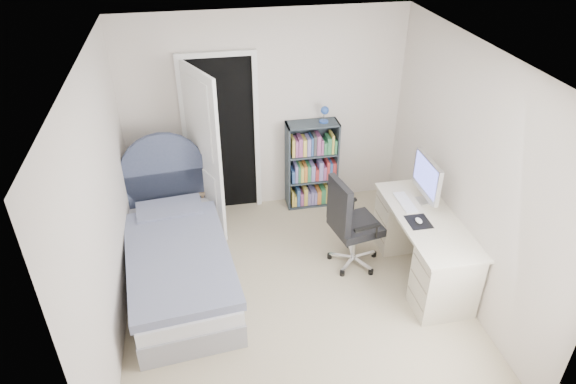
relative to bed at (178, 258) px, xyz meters
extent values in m
cube|color=tan|center=(1.17, -0.44, -0.32)|extent=(3.40, 3.60, 0.05)
cube|color=white|center=(1.17, -0.44, 2.23)|extent=(3.40, 3.60, 0.05)
cube|color=beige|center=(1.17, 1.39, 0.96)|extent=(3.40, 0.05, 2.50)
cube|color=beige|center=(1.17, -2.26, 0.96)|extent=(3.40, 0.05, 2.50)
cube|color=beige|center=(-0.56, -0.44, 0.96)|extent=(0.05, 3.60, 2.50)
cube|color=beige|center=(2.89, -0.44, 0.96)|extent=(0.05, 3.60, 2.50)
cube|color=black|center=(0.62, 1.36, 0.71)|extent=(0.80, 0.01, 2.00)
cube|color=white|center=(0.19, 1.33, 0.71)|extent=(0.06, 0.06, 2.00)
cube|color=white|center=(1.05, 1.33, 0.71)|extent=(0.06, 0.06, 2.00)
cube|color=white|center=(0.62, 1.33, 1.74)|extent=(0.92, 0.06, 0.06)
cube|color=white|center=(0.38, 0.97, 0.71)|extent=(0.36, 0.75, 2.00)
cube|color=gray|center=(0.01, -0.10, -0.16)|extent=(1.17, 2.13, 0.27)
cube|color=silver|center=(0.01, -0.10, 0.04)|extent=(1.15, 2.09, 0.16)
cube|color=slate|center=(0.02, -0.21, 0.16)|extent=(1.18, 1.83, 0.10)
cube|color=slate|center=(-0.06, 0.63, 0.19)|extent=(0.77, 0.48, 0.12)
cube|color=#3D455F|center=(-0.10, 0.95, 0.11)|extent=(0.97, 0.16, 0.82)
cylinder|color=#3D455F|center=(-0.10, 0.95, 0.52)|extent=(0.97, 0.16, 0.97)
cylinder|color=tan|center=(-0.01, 0.96, -0.05)|extent=(0.03, 0.03, 0.48)
cylinder|color=tan|center=(-0.01, 1.29, -0.05)|extent=(0.03, 0.03, 0.48)
cylinder|color=tan|center=(0.32, 0.96, -0.05)|extent=(0.03, 0.03, 0.48)
cylinder|color=tan|center=(0.32, 1.29, -0.05)|extent=(0.03, 0.03, 0.48)
cube|color=tan|center=(0.15, 1.13, 0.17)|extent=(0.39, 0.39, 0.03)
cube|color=tan|center=(0.15, 1.13, -0.13)|extent=(0.35, 0.35, 0.02)
cube|color=#B24C33|center=(0.10, 1.13, 0.20)|extent=(0.15, 0.21, 0.03)
cube|color=#3F598C|center=(0.10, 1.13, 0.23)|extent=(0.14, 0.20, 0.03)
cube|color=#D8CC7F|center=(0.10, 1.13, 0.26)|extent=(0.14, 0.19, 0.03)
cylinder|color=silver|center=(0.39, 1.03, -0.28)|extent=(0.20, 0.20, 0.02)
cylinder|color=silver|center=(0.39, 1.03, 0.39)|extent=(0.02, 0.02, 1.36)
sphere|color=silver|center=(0.45, 0.99, 1.04)|extent=(0.08, 0.08, 0.08)
cube|color=#313B43|center=(1.41, 1.22, 0.28)|extent=(0.02, 0.28, 1.15)
cube|color=#313B43|center=(2.03, 1.22, 0.28)|extent=(0.02, 0.28, 1.15)
cube|color=#313B43|center=(1.72, 1.22, 0.85)|extent=(0.65, 0.28, 0.02)
cube|color=#313B43|center=(1.72, 1.22, -0.28)|extent=(0.65, 0.28, 0.02)
cube|color=#313B43|center=(1.72, 1.36, 0.28)|extent=(0.65, 0.01, 1.15)
cube|color=#313B43|center=(1.72, 1.22, 0.07)|extent=(0.61, 0.26, 0.02)
cube|color=#313B43|center=(1.72, 1.22, 0.44)|extent=(0.61, 0.26, 0.02)
cylinder|color=#254CA4|center=(1.86, 1.22, 0.87)|extent=(0.11, 0.11, 0.02)
cylinder|color=silver|center=(1.86, 1.22, 0.94)|extent=(0.01, 0.01, 0.15)
sphere|color=#254CA4|center=(1.86, 1.19, 1.02)|extent=(0.10, 0.10, 0.10)
cube|color=#D8BF4C|center=(1.46, 1.20, -0.16)|extent=(0.02, 0.19, 0.20)
cube|color=#D8BF4C|center=(1.49, 1.20, -0.19)|extent=(0.03, 0.19, 0.15)
cube|color=#335999|center=(1.54, 1.20, -0.15)|extent=(0.04, 0.19, 0.24)
cube|color=#994C7F|center=(1.58, 1.20, -0.18)|extent=(0.04, 0.19, 0.18)
cube|color=#D8BF4C|center=(1.63, 1.20, -0.14)|extent=(0.05, 0.19, 0.25)
cube|color=#7F72B2|center=(1.68, 1.20, -0.18)|extent=(0.04, 0.19, 0.17)
cube|color=#7F72B2|center=(1.72, 1.20, -0.17)|extent=(0.04, 0.19, 0.19)
cube|color=#7F72B2|center=(1.76, 1.20, -0.18)|extent=(0.04, 0.19, 0.18)
cube|color=orange|center=(1.81, 1.20, -0.17)|extent=(0.05, 0.19, 0.19)
cube|color=#337F4C|center=(1.87, 1.20, -0.16)|extent=(0.05, 0.19, 0.21)
cube|color=#D8BF4C|center=(1.92, 1.20, -0.15)|extent=(0.03, 0.19, 0.24)
cube|color=#337F4C|center=(1.95, 1.20, -0.19)|extent=(0.03, 0.19, 0.15)
cube|color=#D8BF4C|center=(1.99, 1.20, -0.16)|extent=(0.03, 0.19, 0.21)
cube|color=#335999|center=(1.47, 1.20, 0.18)|extent=(0.03, 0.19, 0.16)
cube|color=#7F72B2|center=(1.51, 1.20, 0.21)|extent=(0.03, 0.19, 0.24)
cube|color=#337F4C|center=(1.54, 1.20, 0.20)|extent=(0.03, 0.19, 0.22)
cube|color=#D8BF4C|center=(1.58, 1.20, 0.20)|extent=(0.04, 0.19, 0.21)
cube|color=orange|center=(1.63, 1.20, 0.20)|extent=(0.04, 0.19, 0.22)
cube|color=#337F4C|center=(1.67, 1.20, 0.20)|extent=(0.04, 0.19, 0.22)
cube|color=#7F72B2|center=(1.72, 1.20, 0.20)|extent=(0.05, 0.19, 0.22)
cube|color=#B23333|center=(1.77, 1.20, 0.17)|extent=(0.04, 0.19, 0.16)
cube|color=#7F72B2|center=(1.83, 1.20, 0.22)|extent=(0.05, 0.19, 0.25)
cube|color=#994C7F|center=(1.88, 1.20, 0.19)|extent=(0.04, 0.19, 0.19)
cube|color=#B23333|center=(1.92, 1.20, 0.22)|extent=(0.03, 0.19, 0.25)
cube|color=#335999|center=(1.96, 1.20, 0.21)|extent=(0.03, 0.19, 0.23)
cube|color=#B23333|center=(2.00, 1.20, 0.21)|extent=(0.04, 0.19, 0.23)
cube|color=#D8BF4C|center=(1.47, 1.20, 0.58)|extent=(0.04, 0.19, 0.24)
cube|color=#994C7F|center=(1.51, 1.20, 0.57)|extent=(0.03, 0.19, 0.22)
cube|color=#994C7F|center=(1.55, 1.20, 0.58)|extent=(0.05, 0.19, 0.24)
cube|color=#D8BF4C|center=(1.61, 1.20, 0.57)|extent=(0.04, 0.19, 0.22)
cube|color=#7F72B2|center=(1.66, 1.20, 0.58)|extent=(0.05, 0.19, 0.23)
cube|color=#335999|center=(1.70, 1.20, 0.58)|extent=(0.02, 0.19, 0.24)
cube|color=#3F3F3F|center=(1.74, 1.20, 0.59)|extent=(0.04, 0.19, 0.25)
cube|color=#994C7F|center=(1.78, 1.20, 0.59)|extent=(0.05, 0.19, 0.26)
cube|color=#994C7F|center=(1.83, 1.20, 0.56)|extent=(0.03, 0.19, 0.19)
cube|color=#337F4C|center=(1.87, 1.20, 0.54)|extent=(0.04, 0.19, 0.16)
cube|color=#337F4C|center=(1.92, 1.20, 0.57)|extent=(0.05, 0.19, 0.21)
cube|color=#D8BF4C|center=(1.96, 1.20, 0.59)|extent=(0.03, 0.19, 0.25)
cube|color=#337F4C|center=(2.00, 1.20, 0.55)|extent=(0.03, 0.19, 0.18)
cube|color=beige|center=(2.56, -0.40, 0.43)|extent=(0.61, 1.53, 0.03)
cube|color=beige|center=(2.56, -0.94, 0.06)|extent=(0.56, 0.41, 0.71)
cube|color=beige|center=(2.56, 0.14, 0.06)|extent=(0.56, 0.41, 0.71)
cube|color=silver|center=(2.66, -0.09, 0.45)|extent=(0.16, 0.16, 0.01)
cube|color=silver|center=(2.69, -0.09, 0.57)|extent=(0.03, 0.06, 0.22)
cube|color=silver|center=(2.64, -0.09, 0.75)|extent=(0.04, 0.57, 0.41)
cube|color=#545DCE|center=(2.62, -0.09, 0.77)|extent=(0.00, 0.51, 0.33)
cube|color=white|center=(2.44, -0.09, 0.46)|extent=(0.13, 0.41, 0.02)
cube|color=black|center=(2.44, -0.45, 0.45)|extent=(0.22, 0.26, 0.00)
ellipsoid|color=white|center=(2.44, -0.45, 0.47)|extent=(0.06, 0.10, 0.03)
cube|color=silver|center=(2.05, -0.04, -0.23)|extent=(0.28, 0.09, 0.02)
cylinder|color=black|center=(2.18, -0.02, -0.26)|extent=(0.07, 0.07, 0.06)
cube|color=silver|center=(1.93, 0.06, -0.23)|extent=(0.07, 0.28, 0.02)
cylinder|color=black|center=(1.95, 0.20, -0.26)|extent=(0.07, 0.07, 0.06)
cube|color=silver|center=(1.79, -0.01, -0.23)|extent=(0.27, 0.15, 0.02)
cylinder|color=black|center=(1.67, 0.04, -0.26)|extent=(0.07, 0.07, 0.06)
cube|color=silver|center=(1.82, -0.17, -0.23)|extent=(0.22, 0.23, 0.02)
cylinder|color=black|center=(1.73, -0.27, -0.26)|extent=(0.07, 0.07, 0.06)
cube|color=silver|center=(1.98, -0.19, -0.23)|extent=(0.17, 0.26, 0.02)
cylinder|color=black|center=(2.05, -0.30, -0.26)|extent=(0.07, 0.07, 0.06)
cylinder|color=silver|center=(1.92, -0.07, -0.03)|extent=(0.06, 0.06, 0.42)
cube|color=black|center=(1.92, -0.07, 0.20)|extent=(0.56, 0.56, 0.09)
cube|color=black|center=(1.70, -0.11, 0.52)|extent=(0.15, 0.44, 0.55)
cube|color=black|center=(1.95, -0.33, 0.36)|extent=(0.30, 0.10, 0.03)
cube|color=black|center=(1.85, 0.18, 0.36)|extent=(0.30, 0.10, 0.03)
camera|label=1|loc=(0.35, -4.36, 3.44)|focal=32.00mm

